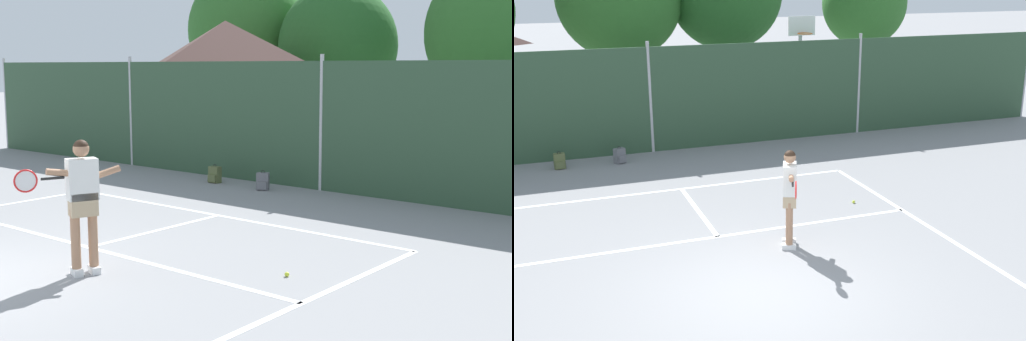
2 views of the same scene
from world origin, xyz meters
TOP-DOWN VIEW (x-y plane):
  - chainlink_fence at (0.00, 9.00)m, footprint 26.09×0.09m
  - clubhouse_building at (-6.66, 13.25)m, footprint 5.42×4.53m
  - treeline_backdrop at (-0.84, 18.41)m, footprint 26.40×4.58m
  - tennis_player at (1.11, 1.56)m, footprint 0.50×1.39m
  - tennis_ball at (3.33, 3.22)m, footprint 0.07×0.07m
  - backpack_olive at (-2.57, 8.21)m, footprint 0.29×0.25m
  - backpack_grey at (-1.04, 8.18)m, footprint 0.33×0.33m

SIDE VIEW (x-z plane):
  - tennis_ball at x=3.33m, z-range 0.00..0.07m
  - backpack_olive at x=-2.57m, z-range -0.04..0.42m
  - backpack_grey at x=-1.04m, z-range -0.04..0.42m
  - tennis_player at x=1.11m, z-range 0.18..2.04m
  - chainlink_fence at x=0.00m, z-range -0.07..3.01m
  - clubhouse_building at x=-6.66m, z-range 0.08..4.37m
  - treeline_backdrop at x=-0.84m, z-range 0.50..7.35m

